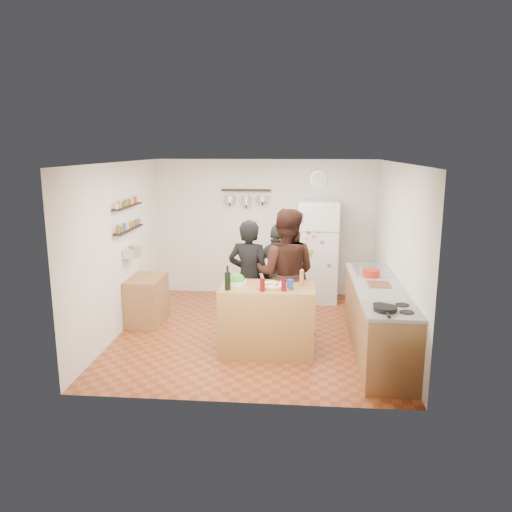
# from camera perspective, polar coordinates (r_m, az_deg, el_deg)

# --- Properties ---
(room_shell) EXTENTS (4.20, 4.20, 4.20)m
(room_shell) POSITION_cam_1_polar(r_m,az_deg,el_deg) (7.56, 0.19, 1.20)
(room_shell) COLOR brown
(room_shell) RESTS_ON ground
(prep_island) EXTENTS (1.25, 0.72, 0.91)m
(prep_island) POSITION_cam_1_polar(r_m,az_deg,el_deg) (6.75, 1.30, -7.18)
(prep_island) COLOR olive
(prep_island) RESTS_ON floor
(pizza_board) EXTENTS (0.42, 0.34, 0.02)m
(pizza_board) POSITION_cam_1_polar(r_m,az_deg,el_deg) (6.58, 2.01, -3.44)
(pizza_board) COLOR brown
(pizza_board) RESTS_ON prep_island
(pizza) EXTENTS (0.34, 0.34, 0.02)m
(pizza) POSITION_cam_1_polar(r_m,az_deg,el_deg) (6.58, 2.01, -3.28)
(pizza) COLOR beige
(pizza) RESTS_ON pizza_board
(salad_bowl) EXTENTS (0.28, 0.28, 0.06)m
(salad_bowl) POSITION_cam_1_polar(r_m,az_deg,el_deg) (6.69, -2.24, -3.03)
(salad_bowl) COLOR silver
(salad_bowl) RESTS_ON prep_island
(wine_bottle) EXTENTS (0.08, 0.08, 0.23)m
(wine_bottle) POSITION_cam_1_polar(r_m,az_deg,el_deg) (6.42, -3.26, -2.89)
(wine_bottle) COLOR black
(wine_bottle) RESTS_ON prep_island
(wine_glass_near) EXTENTS (0.07, 0.07, 0.16)m
(wine_glass_near) POSITION_cam_1_polar(r_m,az_deg,el_deg) (6.36, 0.73, -3.32)
(wine_glass_near) COLOR #600A08
(wine_glass_near) RESTS_ON prep_island
(wine_glass_far) EXTENTS (0.06, 0.06, 0.16)m
(wine_glass_far) POSITION_cam_1_polar(r_m,az_deg,el_deg) (6.39, 3.18, -3.31)
(wine_glass_far) COLOR #560718
(wine_glass_far) RESTS_ON prep_island
(pepper_mill) EXTENTS (0.06, 0.06, 0.18)m
(pepper_mill) POSITION_cam_1_polar(r_m,az_deg,el_deg) (6.62, 5.25, -2.67)
(pepper_mill) COLOR #9B6541
(pepper_mill) RESTS_ON prep_island
(salt_canister) EXTENTS (0.08, 0.08, 0.13)m
(salt_canister) POSITION_cam_1_polar(r_m,az_deg,el_deg) (6.47, 3.91, -3.26)
(salt_canister) COLOR navy
(salt_canister) RESTS_ON prep_island
(person_left) EXTENTS (0.69, 0.52, 1.71)m
(person_left) POSITION_cam_1_polar(r_m,az_deg,el_deg) (7.25, -0.80, -2.50)
(person_left) COLOR black
(person_left) RESTS_ON floor
(person_center) EXTENTS (0.99, 0.81, 1.88)m
(person_center) POSITION_cam_1_polar(r_m,az_deg,el_deg) (7.14, 3.36, -2.06)
(person_center) COLOR black
(person_center) RESTS_ON floor
(person_back) EXTENTS (0.99, 0.69, 1.57)m
(person_back) POSITION_cam_1_polar(r_m,az_deg,el_deg) (7.73, 2.54, -2.11)
(person_back) COLOR #2B2927
(person_back) RESTS_ON floor
(counter_run) EXTENTS (0.63, 2.63, 0.90)m
(counter_run) POSITION_cam_1_polar(r_m,az_deg,el_deg) (6.92, 13.78, -7.09)
(counter_run) COLOR #9E7042
(counter_run) RESTS_ON floor
(stove_top) EXTENTS (0.60, 0.62, 0.02)m
(stove_top) POSITION_cam_1_polar(r_m,az_deg,el_deg) (5.89, 15.36, -5.91)
(stove_top) COLOR white
(stove_top) RESTS_ON counter_run
(skillet) EXTENTS (0.26, 0.26, 0.05)m
(skillet) POSITION_cam_1_polar(r_m,az_deg,el_deg) (5.78, 14.54, -5.84)
(skillet) COLOR black
(skillet) RESTS_ON stove_top
(sink) EXTENTS (0.50, 0.80, 0.03)m
(sink) POSITION_cam_1_polar(r_m,az_deg,el_deg) (7.60, 13.02, -1.65)
(sink) COLOR silver
(sink) RESTS_ON counter_run
(cutting_board) EXTENTS (0.30, 0.40, 0.02)m
(cutting_board) POSITION_cam_1_polar(r_m,az_deg,el_deg) (6.84, 13.90, -3.28)
(cutting_board) COLOR brown
(cutting_board) RESTS_ON counter_run
(red_bowl) EXTENTS (0.24, 0.24, 0.10)m
(red_bowl) POSITION_cam_1_polar(r_m,az_deg,el_deg) (7.23, 13.03, -1.91)
(red_bowl) COLOR #B52014
(red_bowl) RESTS_ON counter_run
(fridge) EXTENTS (0.70, 0.68, 1.80)m
(fridge) POSITION_cam_1_polar(r_m,az_deg,el_deg) (8.95, 7.02, 0.56)
(fridge) COLOR white
(fridge) RESTS_ON floor
(wall_clock) EXTENTS (0.30, 0.03, 0.30)m
(wall_clock) POSITION_cam_1_polar(r_m,az_deg,el_deg) (9.11, 7.16, 8.71)
(wall_clock) COLOR silver
(wall_clock) RESTS_ON back_wall
(spice_shelf_lower) EXTENTS (0.12, 1.00, 0.02)m
(spice_shelf_lower) POSITION_cam_1_polar(r_m,az_deg,el_deg) (7.74, -14.33, 2.96)
(spice_shelf_lower) COLOR black
(spice_shelf_lower) RESTS_ON left_wall
(spice_shelf_upper) EXTENTS (0.12, 1.00, 0.02)m
(spice_shelf_upper) POSITION_cam_1_polar(r_m,az_deg,el_deg) (7.70, -14.47, 5.53)
(spice_shelf_upper) COLOR black
(spice_shelf_upper) RESTS_ON left_wall
(produce_basket) EXTENTS (0.18, 0.35, 0.14)m
(produce_basket) POSITION_cam_1_polar(r_m,az_deg,el_deg) (7.79, -13.98, 0.42)
(produce_basket) COLOR silver
(produce_basket) RESTS_ON left_wall
(side_table) EXTENTS (0.50, 0.80, 0.73)m
(side_table) POSITION_cam_1_polar(r_m,az_deg,el_deg) (8.04, -12.35, -4.91)
(side_table) COLOR #A16D43
(side_table) RESTS_ON floor
(pot_rack) EXTENTS (0.90, 0.04, 0.04)m
(pot_rack) POSITION_cam_1_polar(r_m,az_deg,el_deg) (9.09, -1.14, 7.53)
(pot_rack) COLOR black
(pot_rack) RESTS_ON back_wall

